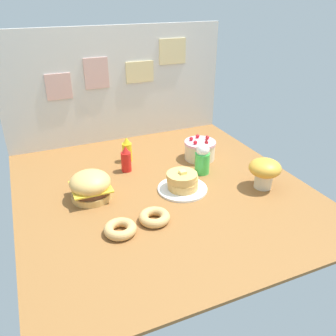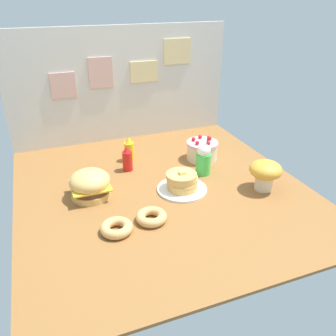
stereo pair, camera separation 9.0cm
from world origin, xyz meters
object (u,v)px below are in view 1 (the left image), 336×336
(donut_chocolate, at_px, (154,217))
(mushroom_stool, at_px, (265,170))
(cream_soda_cup, at_px, (202,159))
(donut_pink_glaze, at_px, (120,229))
(ketchup_bottle, at_px, (126,160))
(burger, at_px, (91,186))
(mustard_bottle, at_px, (127,150))
(layer_cake, at_px, (200,150))
(pancake_stack, at_px, (182,183))

(donut_chocolate, xyz_separation_m, mushroom_stool, (0.87, 0.08, 0.10))
(donut_chocolate, height_order, mushroom_stool, mushroom_stool)
(cream_soda_cup, xyz_separation_m, donut_pink_glaze, (-0.80, -0.48, -0.09))
(ketchup_bottle, xyz_separation_m, mushroom_stool, (0.82, -0.63, 0.04))
(cream_soda_cup, height_order, donut_pink_glaze, cream_soda_cup)
(cream_soda_cup, height_order, mushroom_stool, cream_soda_cup)
(burger, bearing_deg, mustard_bottle, 48.92)
(burger, relative_size, layer_cake, 1.06)
(layer_cake, distance_m, cream_soda_cup, 0.26)
(pancake_stack, xyz_separation_m, cream_soda_cup, (0.25, 0.17, 0.06))
(burger, bearing_deg, ketchup_bottle, 40.63)
(donut_pink_glaze, bearing_deg, ketchup_bottle, 69.96)
(ketchup_bottle, xyz_separation_m, mustard_bottle, (0.06, 0.17, 0.00))
(layer_cake, bearing_deg, cream_soda_cup, -114.02)
(mustard_bottle, bearing_deg, layer_cake, -19.21)
(layer_cake, height_order, mushroom_stool, mushroom_stool)
(layer_cake, bearing_deg, burger, -164.97)
(ketchup_bottle, distance_m, mustard_bottle, 0.18)
(donut_pink_glaze, bearing_deg, layer_cake, 38.32)
(pancake_stack, height_order, donut_pink_glaze, pancake_stack)
(cream_soda_cup, relative_size, donut_chocolate, 1.61)
(burger, relative_size, mushroom_stool, 1.21)
(donut_chocolate, bearing_deg, layer_cake, 45.28)
(ketchup_bottle, distance_m, donut_pink_glaze, 0.79)
(mustard_bottle, relative_size, mushroom_stool, 0.91)
(mustard_bottle, relative_size, donut_chocolate, 1.08)
(cream_soda_cup, height_order, donut_chocolate, cream_soda_cup)
(layer_cake, distance_m, donut_pink_glaze, 1.15)
(burger, relative_size, cream_soda_cup, 0.88)
(burger, relative_size, ketchup_bottle, 1.33)
(burger, distance_m, pancake_stack, 0.63)
(burger, distance_m, mustard_bottle, 0.61)
(burger, bearing_deg, layer_cake, 15.03)
(mustard_bottle, bearing_deg, donut_chocolate, -96.80)
(ketchup_bottle, xyz_separation_m, donut_chocolate, (-0.04, -0.71, -0.07))
(ketchup_bottle, bearing_deg, cream_soda_cup, -26.71)
(cream_soda_cup, relative_size, mushroom_stool, 1.36)
(donut_chocolate, bearing_deg, pancake_stack, 40.51)
(burger, bearing_deg, mushroom_stool, -16.39)
(donut_chocolate, relative_size, mushroom_stool, 0.85)
(ketchup_bottle, distance_m, cream_soda_cup, 0.59)
(layer_cake, xyz_separation_m, donut_chocolate, (-0.67, -0.68, -0.05))
(cream_soda_cup, distance_m, mushroom_stool, 0.47)
(layer_cake, bearing_deg, mustard_bottle, 160.79)
(donut_pink_glaze, bearing_deg, mushroom_stool, 5.71)
(layer_cake, distance_m, donut_chocolate, 0.96)
(mushroom_stool, bearing_deg, burger, 163.61)
(burger, distance_m, donut_pink_glaze, 0.46)
(layer_cake, relative_size, mustard_bottle, 1.25)
(pancake_stack, distance_m, donut_chocolate, 0.42)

